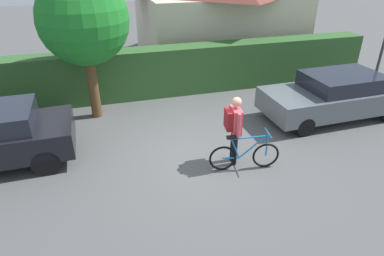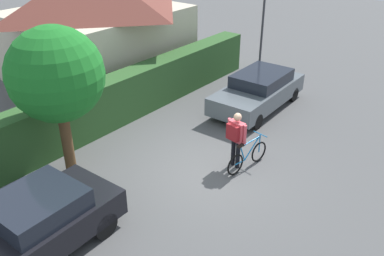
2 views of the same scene
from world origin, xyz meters
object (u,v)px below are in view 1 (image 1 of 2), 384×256
at_px(person_rider, 234,124).
at_px(tree_kerbside, 83,20).
at_px(parked_car_far, 335,95).
at_px(bicycle, 245,155).

xyz_separation_m(person_rider, tree_kerbside, (-3.10, 3.66, 1.88)).
distance_m(parked_car_far, bicycle, 4.29).
distance_m(parked_car_far, person_rider, 4.31).
bearing_deg(parked_car_far, tree_kerbside, 163.43).
bearing_deg(tree_kerbside, bicycle, -50.55).
height_order(bicycle, tree_kerbside, tree_kerbside).
bearing_deg(bicycle, parked_car_far, 25.97).
relative_size(bicycle, tree_kerbside, 0.40).
xyz_separation_m(parked_car_far, person_rider, (-4.02, -1.54, 0.34)).
bearing_deg(parked_car_far, person_rider, -159.03).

